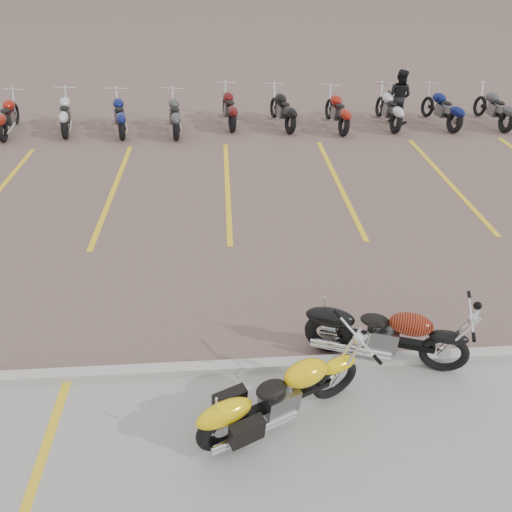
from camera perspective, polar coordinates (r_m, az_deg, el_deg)
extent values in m
plane|color=brown|center=(8.68, -2.77, -3.33)|extent=(100.00, 100.00, 0.00)
cube|color=#ADAAA3|center=(7.13, -2.34, -12.54)|extent=(60.00, 0.18, 0.12)
torus|color=black|center=(6.69, 8.75, -13.71)|extent=(0.64, 0.37, 0.66)
torus|color=black|center=(6.15, -3.85, -18.92)|extent=(0.71, 0.44, 0.70)
cube|color=black|center=(6.33, 2.82, -15.94)|extent=(1.25, 0.65, 0.10)
cube|color=slate|center=(6.27, 2.42, -15.75)|extent=(0.51, 0.45, 0.34)
ellipsoid|color=yellow|center=(6.17, 5.23, -12.75)|extent=(0.67, 0.54, 0.30)
ellipsoid|color=black|center=(6.02, 1.37, -14.57)|extent=(0.47, 0.40, 0.12)
torus|color=black|center=(7.39, 20.62, -10.38)|extent=(0.66, 0.32, 0.66)
torus|color=black|center=(7.31, 8.31, -8.72)|extent=(0.72, 0.39, 0.70)
cube|color=black|center=(7.27, 14.55, -9.26)|extent=(1.29, 0.54, 0.10)
cube|color=slate|center=(7.23, 14.22, -8.85)|extent=(0.50, 0.43, 0.34)
ellipsoid|color=black|center=(7.05, 17.27, -7.37)|extent=(0.66, 0.50, 0.30)
ellipsoid|color=black|center=(7.05, 13.44, -7.11)|extent=(0.46, 0.38, 0.12)
imported|color=black|center=(16.91, 16.01, 17.14)|extent=(1.00, 0.98, 1.63)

